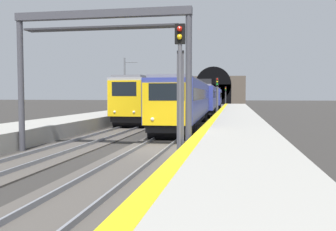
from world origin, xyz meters
TOP-DOWN VIEW (x-y plane):
  - ground_plane at (0.00, 0.00)m, footprint 320.00×320.00m
  - platform_right at (0.00, -4.00)m, footprint 112.00×3.82m
  - platform_right_edge_strip at (0.00, -2.34)m, footprint 112.00×0.50m
  - track_main_line at (0.00, 0.00)m, footprint 160.00×3.02m
  - track_adjacent_line at (0.00, 4.26)m, footprint 160.00×3.00m
  - train_main_approaching at (32.08, -0.00)m, footprint 58.20×3.26m
  - train_adjacent_platform at (38.39, 4.26)m, footprint 56.43×3.07m
  - railway_signal_near at (-3.15, -1.81)m, footprint 0.39×0.38m
  - railway_signal_mid at (27.76, -1.81)m, footprint 0.39×0.38m
  - railway_signal_far at (70.73, -1.81)m, footprint 0.39×0.38m
  - overhead_signal_gantry at (-1.05, 2.13)m, footprint 0.70×8.32m
  - tunnel_portal at (90.79, 2.13)m, footprint 2.88×18.08m
  - catenary_mast_near at (30.75, 10.54)m, footprint 0.22×1.90m

SIDE VIEW (x-z plane):
  - ground_plane at x=0.00m, z-range 0.00..0.00m
  - track_main_line at x=0.00m, z-range -0.06..0.15m
  - track_adjacent_line at x=0.00m, z-range -0.06..0.15m
  - platform_right at x=0.00m, z-range 0.00..0.93m
  - platform_right_edge_strip at x=0.00m, z-range 0.93..0.93m
  - train_main_approaching at x=32.08m, z-range -0.16..4.58m
  - train_adjacent_platform at x=38.39m, z-range -0.14..4.99m
  - railway_signal_far at x=70.73m, z-range 0.51..5.06m
  - railway_signal_mid at x=27.76m, z-range 0.52..5.25m
  - railway_signal_near at x=-3.15m, z-range 0.45..5.83m
  - catenary_mast_near at x=30.75m, z-range 0.10..7.67m
  - tunnel_portal at x=90.79m, z-range -1.31..9.33m
  - overhead_signal_gantry at x=-1.05m, z-range 1.68..8.19m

